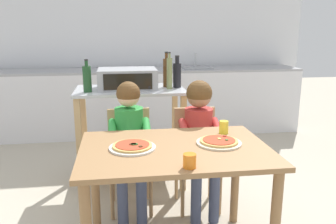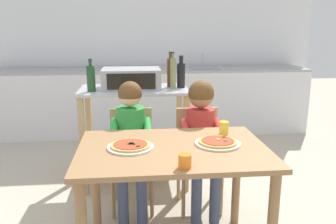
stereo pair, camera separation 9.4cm
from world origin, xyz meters
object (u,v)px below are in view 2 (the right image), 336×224
at_px(dining_chair_right, 198,151).
at_px(pizza_plate_white, 130,146).
at_px(toaster_oven, 131,78).
at_px(drinking_cup_yellow, 224,128).
at_px(bottle_slim_sauce, 91,78).
at_px(bottle_brown_beer, 170,72).
at_px(dining_chair_left, 132,151).
at_px(pizza_plate_cream, 218,143).
at_px(child_in_green_shirt, 131,133).
at_px(drinking_cup_orange, 185,161).
at_px(bottle_tall_green_wine, 173,73).
at_px(bottle_dark_olive_oil, 181,74).
at_px(child_in_red_shirt, 202,131).
at_px(kitchen_island_cart, 135,121).
at_px(dining_table, 173,165).

relative_size(dining_chair_right, pizza_plate_white, 2.85).
distance_m(toaster_oven, drinking_cup_yellow, 1.16).
bearing_deg(bottle_slim_sauce, bottle_brown_beer, 12.89).
xyz_separation_m(bottle_brown_beer, dining_chair_left, (-0.37, -0.52, -0.58)).
distance_m(pizza_plate_cream, drinking_cup_yellow, 0.23).
distance_m(bottle_brown_beer, child_in_green_shirt, 0.84).
height_order(dining_chair_left, dining_chair_right, same).
distance_m(drinking_cup_orange, drinking_cup_yellow, 0.66).
relative_size(bottle_tall_green_wine, bottle_dark_olive_oil, 1.12).
distance_m(bottle_slim_sauce, bottle_dark_olive_oil, 0.82).
bearing_deg(bottle_dark_olive_oil, child_in_red_shirt, -83.15).
relative_size(kitchen_island_cart, pizza_plate_cream, 3.45).
bearing_deg(bottle_dark_olive_oil, pizza_plate_white, -111.91).
xyz_separation_m(bottle_brown_beer, pizza_plate_cream, (0.17, -1.19, -0.29)).
xyz_separation_m(bottle_tall_green_wine, drinking_cup_orange, (-0.10, -1.43, -0.27)).
relative_size(bottle_brown_beer, child_in_green_shirt, 0.31).
bearing_deg(drinking_cup_orange, bottle_slim_sauce, 114.34).
height_order(bottle_dark_olive_oil, drinking_cup_yellow, bottle_dark_olive_oil).
bearing_deg(bottle_brown_beer, dining_table, -95.39).
bearing_deg(drinking_cup_yellow, pizza_plate_cream, -114.19).
bearing_deg(child_in_green_shirt, kitchen_island_cart, 87.00).
height_order(bottle_dark_olive_oil, pizza_plate_cream, bottle_dark_olive_oil).
bearing_deg(child_in_green_shirt, pizza_plate_white, -89.98).
relative_size(toaster_oven, pizza_plate_cream, 1.83).
distance_m(bottle_dark_olive_oil, drinking_cup_yellow, 0.99).
bearing_deg(pizza_plate_white, dining_chair_right, 49.78).
xyz_separation_m(toaster_oven, pizza_plate_white, (-0.01, -1.17, -0.24)).
distance_m(dining_chair_right, child_in_red_shirt, 0.24).
height_order(bottle_brown_beer, pizza_plate_white, bottle_brown_beer).
distance_m(dining_table, child_in_red_shirt, 0.61).
relative_size(bottle_dark_olive_oil, pizza_plate_cream, 1.04).
bearing_deg(pizza_plate_white, bottle_brown_beer, 72.75).
height_order(bottle_tall_green_wine, bottle_brown_beer, bottle_tall_green_wine).
height_order(dining_chair_right, drinking_cup_orange, drinking_cup_orange).
distance_m(dining_chair_right, pizza_plate_white, 0.89).
bearing_deg(dining_table, pizza_plate_cream, 5.25).
bearing_deg(bottle_brown_beer, kitchen_island_cart, -171.72).
relative_size(kitchen_island_cart, dining_table, 0.85).
xyz_separation_m(bottle_slim_sauce, pizza_plate_white, (0.34, -1.04, -0.27)).
xyz_separation_m(toaster_oven, dining_chair_left, (-0.01, -0.48, -0.53)).
xyz_separation_m(dining_table, dining_chair_right, (0.29, 0.66, -0.16)).
xyz_separation_m(bottle_dark_olive_oil, bottle_brown_beer, (-0.09, 0.04, 0.02)).
bearing_deg(drinking_cup_yellow, pizza_plate_white, -161.00).
bearing_deg(drinking_cup_yellow, bottle_brown_beer, 105.04).
relative_size(pizza_plate_cream, drinking_cup_yellow, 3.19).
bearing_deg(kitchen_island_cart, bottle_dark_olive_oil, 1.45).
bearing_deg(child_in_green_shirt, bottle_slim_sauce, 125.35).
height_order(bottle_tall_green_wine, drinking_cup_yellow, bottle_tall_green_wine).
height_order(kitchen_island_cart, bottle_slim_sauce, bottle_slim_sauce).
relative_size(child_in_green_shirt, drinking_cup_orange, 13.85).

